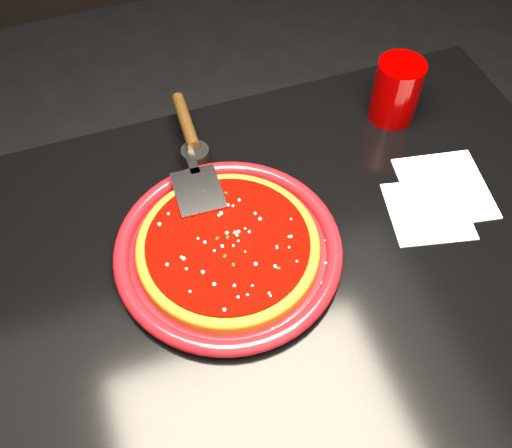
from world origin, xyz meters
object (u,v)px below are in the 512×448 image
(table, at_px, (270,351))
(pizza_server, at_px, (192,151))
(ramekin, at_px, (196,157))
(plate, at_px, (228,249))
(cup, at_px, (396,91))

(table, distance_m, pizza_server, 0.49)
(table, height_order, pizza_server, pizza_server)
(ramekin, bearing_deg, pizza_server, -124.76)
(plate, relative_size, pizza_server, 1.12)
(plate, relative_size, cup, 3.00)
(table, xyz_separation_m, pizza_server, (-0.07, 0.24, 0.42))
(table, height_order, cup, cup)
(cup, bearing_deg, ramekin, 179.70)
(plate, height_order, pizza_server, pizza_server)
(table, height_order, plate, plate)
(ramekin, bearing_deg, table, -75.77)
(cup, bearing_deg, table, -144.12)
(plate, xyz_separation_m, pizza_server, (-0.00, 0.20, 0.03))
(pizza_server, bearing_deg, cup, 3.48)
(table, bearing_deg, pizza_server, 106.15)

